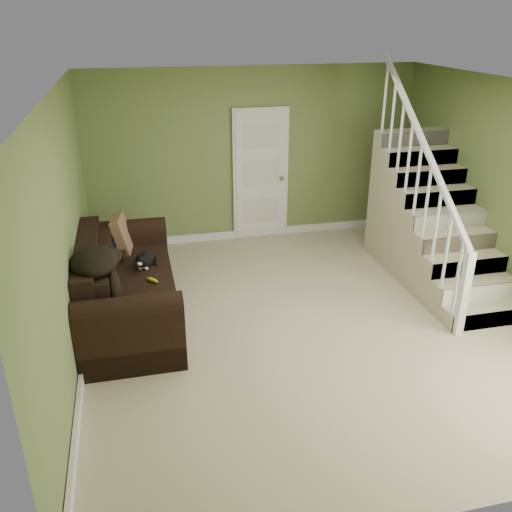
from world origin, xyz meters
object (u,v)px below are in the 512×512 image
side_table (109,269)px  banana (153,280)px  cat (145,259)px  sofa (125,289)px

side_table → banana: bearing=-61.1°
cat → banana: size_ratio=2.98×
side_table → sofa: bearing=-75.7°
sofa → banana: size_ratio=13.98×
cat → banana: 0.44m
cat → banana: cat is taller
sofa → side_table: bearing=104.3°
sofa → cat: sofa is taller
cat → banana: (0.05, -0.43, -0.07)m
sofa → cat: bearing=41.1°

